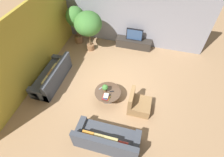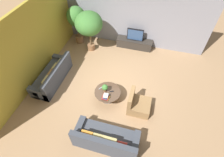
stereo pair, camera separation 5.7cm
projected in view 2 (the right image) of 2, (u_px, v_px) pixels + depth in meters
name	position (u px, v px, depth m)	size (l,w,h in m)	color
ground_plane	(112.00, 87.00, 7.31)	(24.00, 24.00, 0.00)	#9E7A56
back_wall_stone	(131.00, 16.00, 8.30)	(7.40, 0.12, 3.00)	gray
side_wall_left	(35.00, 42.00, 6.93)	(0.12, 7.40, 3.00)	gold
media_console	(134.00, 43.00, 8.97)	(1.81, 0.50, 0.45)	#2D2823
television	(135.00, 35.00, 8.59)	(0.81, 0.13, 0.60)	black
coffee_table	(108.00, 94.00, 6.71)	(1.00, 1.00, 0.44)	#756656
couch_by_wall	(53.00, 76.00, 7.35)	(0.84, 2.16, 0.84)	#3D424C
couch_near_entry	(106.00, 139.00, 5.52)	(2.05, 0.84, 0.84)	#3D424C
armchair_wicker	(138.00, 105.00, 6.41)	(0.80, 0.76, 0.86)	olive
potted_palm_tall	(76.00, 18.00, 8.45)	(0.90, 0.90, 1.95)	brown
potted_palm_corner	(89.00, 24.00, 7.97)	(1.27, 1.27, 2.01)	brown
potted_plant_tabletop	(105.00, 88.00, 6.49)	(0.23, 0.23, 0.32)	brown
book_stack	(106.00, 97.00, 6.38)	(0.28, 0.29, 0.15)	gold
remote_black	(112.00, 91.00, 6.61)	(0.04, 0.16, 0.02)	black
remote_silver	(101.00, 88.00, 6.71)	(0.04, 0.16, 0.02)	gray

